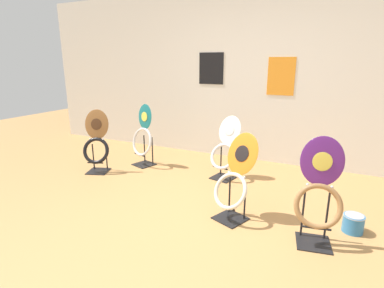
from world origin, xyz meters
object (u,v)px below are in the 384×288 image
(toilet_seat_display_white_plain, at_px, (225,149))
(paint_can, at_px, (353,223))
(toilet_seat_display_teal_sax, at_px, (143,138))
(toilet_seat_display_purple_note, at_px, (319,197))
(toilet_seat_display_orange_sun, at_px, (234,182))
(toilet_seat_display_woodgrain, at_px, (96,144))

(toilet_seat_display_white_plain, distance_m, paint_can, 1.73)
(toilet_seat_display_teal_sax, xyz_separation_m, paint_can, (2.80, -0.71, -0.33))
(toilet_seat_display_white_plain, bearing_deg, toilet_seat_display_purple_note, -42.59)
(toilet_seat_display_purple_note, distance_m, paint_can, 0.58)
(paint_can, bearing_deg, toilet_seat_display_orange_sun, -167.61)
(toilet_seat_display_woodgrain, xyz_separation_m, paint_can, (3.22, -0.19, -0.31))
(toilet_seat_display_purple_note, height_order, toilet_seat_display_white_plain, toilet_seat_display_purple_note)
(paint_can, bearing_deg, toilet_seat_display_teal_sax, 165.72)
(toilet_seat_display_orange_sun, bearing_deg, toilet_seat_display_white_plain, 114.22)
(toilet_seat_display_white_plain, xyz_separation_m, paint_can, (1.52, -0.76, -0.31))
(toilet_seat_display_white_plain, height_order, toilet_seat_display_woodgrain, toilet_seat_display_woodgrain)
(toilet_seat_display_teal_sax, height_order, toilet_seat_display_woodgrain, toilet_seat_display_teal_sax)
(toilet_seat_display_purple_note, bearing_deg, toilet_seat_display_white_plain, 137.41)
(toilet_seat_display_orange_sun, bearing_deg, paint_can, 12.39)
(toilet_seat_display_teal_sax, bearing_deg, toilet_seat_display_white_plain, 2.12)
(toilet_seat_display_purple_note, xyz_separation_m, toilet_seat_display_woodgrain, (-2.91, 0.55, -0.03))
(toilet_seat_display_teal_sax, relative_size, toilet_seat_display_woodgrain, 1.05)
(toilet_seat_display_woodgrain, bearing_deg, toilet_seat_display_purple_note, -10.68)
(toilet_seat_display_orange_sun, relative_size, toilet_seat_display_purple_note, 0.90)
(toilet_seat_display_teal_sax, distance_m, toilet_seat_display_woodgrain, 0.67)
(toilet_seat_display_purple_note, height_order, paint_can, toilet_seat_display_purple_note)
(toilet_seat_display_purple_note, bearing_deg, paint_can, 49.17)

